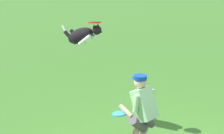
{
  "coord_description": "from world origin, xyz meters",
  "views": [
    {
      "loc": [
        1.65,
        4.5,
        3.12
      ],
      "look_at": [
        0.52,
        -1.45,
        1.3
      ],
      "focal_mm": 56.99,
      "sensor_mm": 36.0,
      "label": 1
    }
  ],
  "objects_px": {
    "dog": "(82,36)",
    "frisbee_held": "(120,114)",
    "frisbee_flying": "(94,22)",
    "person": "(143,110)"
  },
  "relations": [
    {
      "from": "dog",
      "to": "frisbee_held",
      "type": "distance_m",
      "value": 1.69
    },
    {
      "from": "dog",
      "to": "frisbee_flying",
      "type": "relative_size",
      "value": 3.47
    },
    {
      "from": "frisbee_flying",
      "to": "frisbee_held",
      "type": "xyz_separation_m",
      "value": [
        -0.29,
        0.88,
        -1.43
      ]
    },
    {
      "from": "person",
      "to": "dog",
      "type": "bearing_deg",
      "value": -1.68
    },
    {
      "from": "person",
      "to": "frisbee_held",
      "type": "bearing_deg",
      "value": 38.35
    },
    {
      "from": "dog",
      "to": "frisbee_held",
      "type": "xyz_separation_m",
      "value": [
        -0.49,
        1.15,
        -1.14
      ]
    },
    {
      "from": "person",
      "to": "frisbee_held",
      "type": "height_order",
      "value": "person"
    },
    {
      "from": "dog",
      "to": "frisbee_flying",
      "type": "distance_m",
      "value": 0.44
    },
    {
      "from": "dog",
      "to": "frisbee_held",
      "type": "relative_size",
      "value": 3.04
    },
    {
      "from": "person",
      "to": "frisbee_flying",
      "type": "distance_m",
      "value": 1.8
    }
  ]
}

